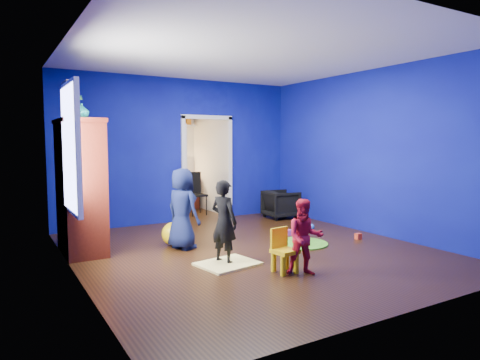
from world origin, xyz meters
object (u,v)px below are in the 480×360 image
vase (82,111)px  play_mat (301,243)px  armchair (281,204)px  tv_armoire (80,187)px  toddler_red (305,237)px  child_navy (182,209)px  child_black (224,222)px  hopper_ball (174,234)px  kid_chair (285,253)px  crt_tv (83,184)px  folding_chair (196,194)px  study_desk (180,194)px

vase → play_mat: bearing=-17.1°
armchair → tv_armoire: bearing=105.8°
tv_armoire → toddler_red: bearing=-49.5°
child_navy → tv_armoire: tv_armoire is taller
child_black → hopper_ball: child_black is taller
toddler_red → kid_chair: (-0.15, 0.20, -0.22)m
child_navy → crt_tv: bearing=46.7°
tv_armoire → crt_tv: (0.04, 0.00, 0.04)m
vase → kid_chair: size_ratio=0.40×
vase → crt_tv: size_ratio=0.29×
child_black → vase: (-1.54, 1.28, 1.50)m
child_black → vase: 2.50m
tv_armoire → play_mat: (3.11, -1.26, -0.97)m
child_black → toddler_red: (0.62, -0.94, -0.10)m
toddler_red → crt_tv: size_ratio=1.34×
armchair → folding_chair: (-1.39, 1.30, 0.16)m
child_black → hopper_ball: 1.34m
child_navy → folding_chair: 3.04m
armchair → child_navy: size_ratio=0.53×
crt_tv → kid_chair: size_ratio=1.40×
vase → tv_armoire: bearing=90.0°
kid_chair → child_black: bearing=114.0°
child_black → child_navy: bearing=-11.7°
child_navy → hopper_ball: child_navy is taller
vase → folding_chair: vase is taller
hopper_ball → vase: bearing=179.5°
child_navy → play_mat: child_navy is taller
play_mat → folding_chair: folding_chair is taller
kid_chair → play_mat: kid_chair is taller
child_black → toddler_red: 1.13m
child_black → crt_tv: crt_tv is taller
child_black → kid_chair: bearing=-169.3°
armchair → hopper_ball: size_ratio=1.77×
armchair → play_mat: size_ratio=0.78×
child_black → crt_tv: (-1.50, 1.58, 0.45)m
child_navy → kid_chair: 1.91m
armchair → toddler_red: toddler_red is taller
folding_chair → kid_chair: bearing=-100.4°
crt_tv → vase: bearing=-97.6°
tv_armoire → crt_tv: tv_armoire is taller
toddler_red → play_mat: 1.65m
vase → study_desk: size_ratio=0.23×
folding_chair → child_navy: bearing=-118.6°
kid_chair → study_desk: 5.45m
child_navy → kid_chair: (0.64, -1.76, -0.37)m
toddler_red → folding_chair: toddler_red is taller
child_black → crt_tv: 2.22m
child_navy → crt_tv: size_ratio=1.76×
hopper_ball → folding_chair: (1.50, 2.41, 0.27)m
armchair → study_desk: size_ratio=0.75×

